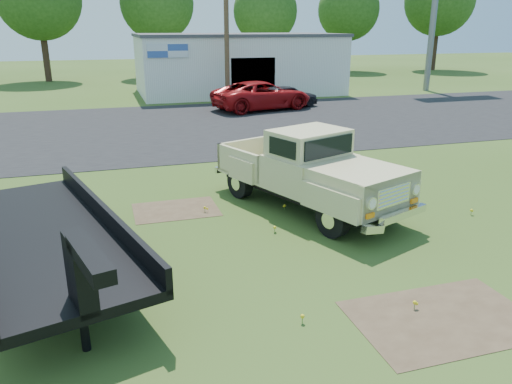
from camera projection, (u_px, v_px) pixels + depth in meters
ground at (294, 255)px, 10.60m from camera, size 140.00×140.00×0.00m
asphalt_lot at (183, 127)px, 24.21m from camera, size 90.00×14.00×0.02m
dirt_patch_a at (443, 319)px, 8.29m from camera, size 3.00×2.00×0.01m
dirt_patch_b at (176, 210)px, 13.22m from camera, size 2.20×1.60×0.01m
commercial_building at (238, 63)px, 36.10m from camera, size 14.20×8.20×4.15m
utility_pole_mid at (226, 27)px, 30.22m from camera, size 1.60×0.30×9.00m
treeline_d at (157, 4)px, 45.82m from camera, size 6.72×6.72×10.00m
treeline_e at (265, 11)px, 47.43m from camera, size 6.08×6.08×9.04m
treeline_f at (348, 10)px, 52.37m from camera, size 6.40×6.40×9.52m
treeline_g at (440, 1)px, 53.48m from camera, size 7.36×7.36×10.95m
vintage_pickup_truck at (308, 169)px, 13.07m from camera, size 4.24×6.29×2.13m
flatbed_trailer at (42, 229)px, 9.40m from camera, size 4.31×7.68×1.99m
red_pickup at (262, 96)px, 28.90m from camera, size 6.29×3.90×1.62m
dark_sedan at (286, 96)px, 29.74m from camera, size 4.17×2.46×1.33m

